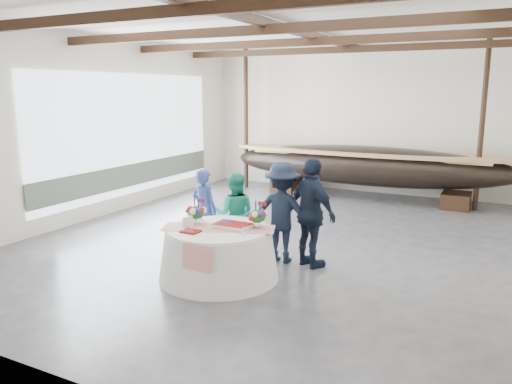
% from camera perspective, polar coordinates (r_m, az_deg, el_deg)
% --- Properties ---
extents(floor, '(10.00, 12.00, 0.01)m').
position_cam_1_polar(floor, '(10.87, 3.15, -5.40)').
color(floor, '#3D3D42').
rests_on(floor, ground).
extents(wall_back, '(10.00, 0.02, 4.50)m').
position_cam_1_polar(wall_back, '(16.10, 12.02, 8.02)').
color(wall_back, silver).
rests_on(wall_back, ground).
extents(wall_front, '(10.00, 0.02, 4.50)m').
position_cam_1_polar(wall_front, '(5.55, -22.60, 1.18)').
color(wall_front, silver).
rests_on(wall_front, ground).
extents(wall_left, '(0.02, 12.00, 4.50)m').
position_cam_1_polar(wall_left, '(13.27, -17.05, 7.08)').
color(wall_left, silver).
rests_on(wall_left, ground).
extents(ceiling, '(10.00, 12.00, 0.01)m').
position_cam_1_polar(ceiling, '(10.49, 3.43, 18.83)').
color(ceiling, white).
rests_on(ceiling, wall_back).
extents(pavilion_structure, '(9.80, 11.76, 4.50)m').
position_cam_1_polar(pavilion_structure, '(11.20, 5.16, 15.78)').
color(pavilion_structure, black).
rests_on(pavilion_structure, ground).
extents(open_bay, '(0.03, 7.00, 3.20)m').
position_cam_1_polar(open_bay, '(14.00, -13.95, 5.71)').
color(open_bay, silver).
rests_on(open_bay, ground).
extents(longboat_display, '(8.44, 1.69, 1.58)m').
position_cam_1_polar(longboat_display, '(14.98, 12.44, 2.99)').
color(longboat_display, black).
rests_on(longboat_display, ground).
extents(banquet_table, '(2.06, 2.06, 0.88)m').
position_cam_1_polar(banquet_table, '(8.60, -4.27, -6.96)').
color(banquet_table, silver).
rests_on(banquet_table, ground).
extents(tabletop_items, '(1.97, 1.19, 0.40)m').
position_cam_1_polar(tabletop_items, '(8.56, -3.85, -2.95)').
color(tabletop_items, '#B61312').
rests_on(tabletop_items, banquet_table).
extents(guest_woman_blue, '(0.65, 0.48, 1.64)m').
position_cam_1_polar(guest_woman_blue, '(10.06, -5.93, -1.99)').
color(guest_woman_blue, navy).
rests_on(guest_woman_blue, ground).
extents(guest_woman_teal, '(0.95, 0.84, 1.62)m').
position_cam_1_polar(guest_woman_teal, '(9.70, -2.43, -2.52)').
color(guest_woman_teal, '#1E9B7B').
rests_on(guest_woman_teal, ground).
extents(guest_man_left, '(1.29, 0.84, 1.88)m').
position_cam_1_polar(guest_man_left, '(9.27, 3.02, -2.36)').
color(guest_man_left, black).
rests_on(guest_man_left, ground).
extents(guest_man_right, '(1.26, 0.98, 2.00)m').
position_cam_1_polar(guest_man_right, '(9.01, 6.38, -2.43)').
color(guest_man_right, black).
rests_on(guest_man_right, ground).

